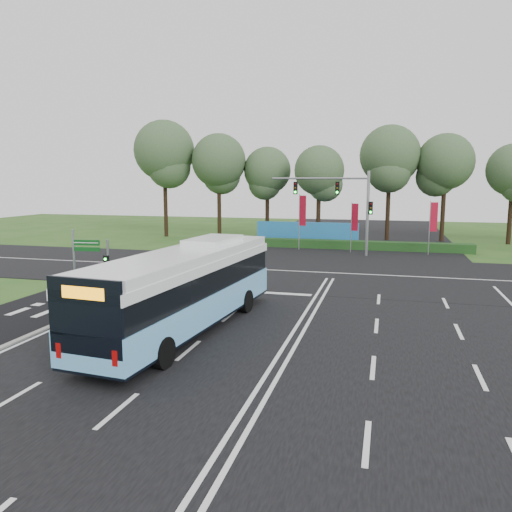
{
  "coord_description": "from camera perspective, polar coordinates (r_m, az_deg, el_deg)",
  "views": [
    {
      "loc": [
        3.56,
        -21.33,
        6.19
      ],
      "look_at": [
        -2.58,
        2.0,
        2.55
      ],
      "focal_mm": 35.0,
      "sensor_mm": 36.0,
      "label": 1
    }
  ],
  "objects": [
    {
      "name": "road_main",
      "position": [
        22.49,
        5.11,
        -7.39
      ],
      "size": [
        20.0,
        120.0,
        0.04
      ],
      "primitive_type": "cube",
      "color": "black",
      "rests_on": "ground"
    },
    {
      "name": "hedge",
      "position": [
        46.34,
        10.22,
        1.26
      ],
      "size": [
        22.0,
        1.2,
        0.8
      ],
      "primitive_type": "cube",
      "color": "#163A15",
      "rests_on": "ground"
    },
    {
      "name": "street_sign",
      "position": [
        26.78,
        -19.47,
        -0.07
      ],
      "size": [
        1.47,
        0.23,
        3.78
      ],
      "rotation": [
        0.0,
        0.0,
        0.1
      ],
      "color": "gray",
      "rests_on": "ground"
    },
    {
      "name": "city_bus",
      "position": [
        20.7,
        -7.94,
        -3.66
      ],
      "size": [
        3.78,
        12.89,
        3.65
      ],
      "rotation": [
        0.0,
        0.0,
        -0.09
      ],
      "color": "#67B6EF",
      "rests_on": "ground"
    },
    {
      "name": "traffic_light_gantry",
      "position": [
        42.0,
        10.22,
        6.36
      ],
      "size": [
        8.41,
        0.28,
        7.0
      ],
      "color": "gray",
      "rests_on": "ground"
    },
    {
      "name": "banner_flag_mid",
      "position": [
        43.75,
        11.13,
        4.05
      ],
      "size": [
        0.61,
        0.28,
        4.38
      ],
      "rotation": [
        0.0,
        0.0,
        -0.39
      ],
      "color": "gray",
      "rests_on": "ground"
    },
    {
      "name": "banner_flag_left",
      "position": [
        44.79,
        5.24,
        4.78
      ],
      "size": [
        0.69,
        0.35,
        5.03
      ],
      "rotation": [
        0.0,
        0.0,
        -0.43
      ],
      "color": "gray",
      "rests_on": "ground"
    },
    {
      "name": "road_cross",
      "position": [
        34.09,
        8.51,
        -1.94
      ],
      "size": [
        120.0,
        14.0,
        0.05
      ],
      "primitive_type": "cube",
      "color": "black",
      "rests_on": "ground"
    },
    {
      "name": "eucalyptus_row",
      "position": [
        52.54,
        15.38,
        10.87
      ],
      "size": [
        54.7,
        9.24,
        12.88
      ],
      "color": "black",
      "rests_on": "ground"
    },
    {
      "name": "ground",
      "position": [
        22.5,
        5.11,
        -7.43
      ],
      "size": [
        120.0,
        120.0,
        0.0
      ],
      "primitive_type": "plane",
      "color": "#2B521B",
      "rests_on": "ground"
    },
    {
      "name": "kerb_strip",
      "position": [
        23.67,
        -21.33,
        -7.04
      ],
      "size": [
        0.25,
        18.0,
        0.12
      ],
      "primitive_type": "cube",
      "color": "gray",
      "rests_on": "ground"
    },
    {
      "name": "pedestrian_signal",
      "position": [
        27.15,
        -16.56,
        -1.21
      ],
      "size": [
        0.28,
        0.41,
        3.2
      ],
      "rotation": [
        0.0,
        0.0,
        -0.13
      ],
      "color": "gray",
      "rests_on": "ground"
    },
    {
      "name": "blue_hoarding",
      "position": [
        49.19,
        5.83,
        2.59
      ],
      "size": [
        10.0,
        0.3,
        2.2
      ],
      "primitive_type": "cube",
      "color": "#2171B3",
      "rests_on": "ground"
    },
    {
      "name": "bike_path",
      "position": [
        25.14,
        -25.78,
        -6.48
      ],
      "size": [
        5.0,
        18.0,
        0.06
      ],
      "primitive_type": "cube",
      "color": "black",
      "rests_on": "ground"
    },
    {
      "name": "banner_flag_right",
      "position": [
        44.11,
        19.54,
        3.88
      ],
      "size": [
        0.65,
        0.22,
        4.54
      ],
      "rotation": [
        0.0,
        0.0,
        0.27
      ],
      "color": "gray",
      "rests_on": "ground"
    }
  ]
}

